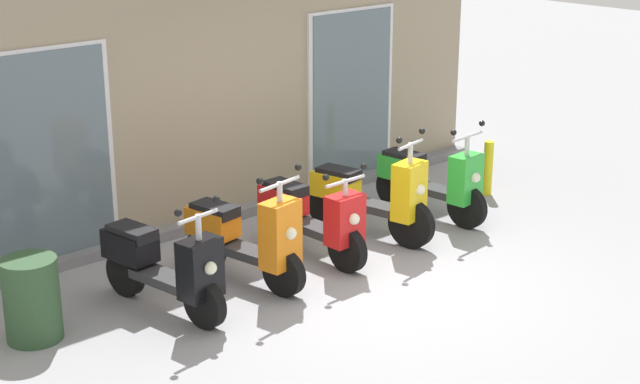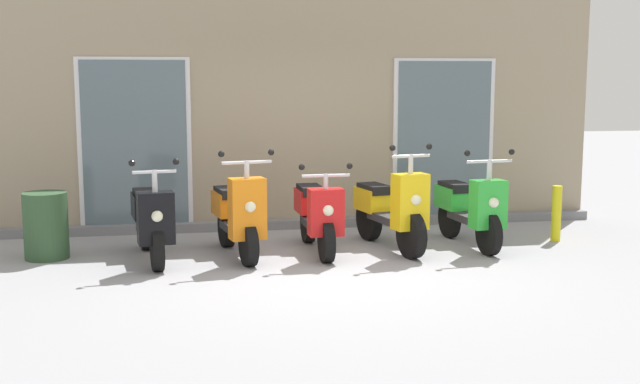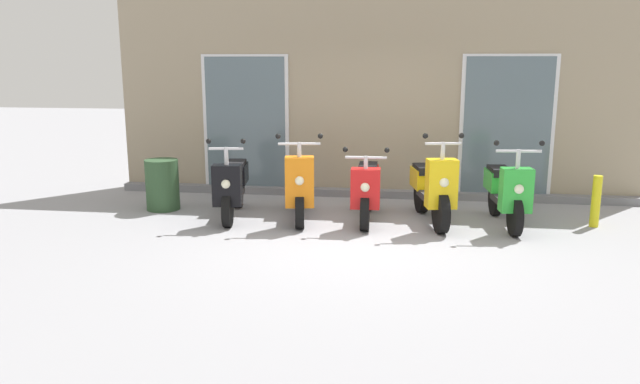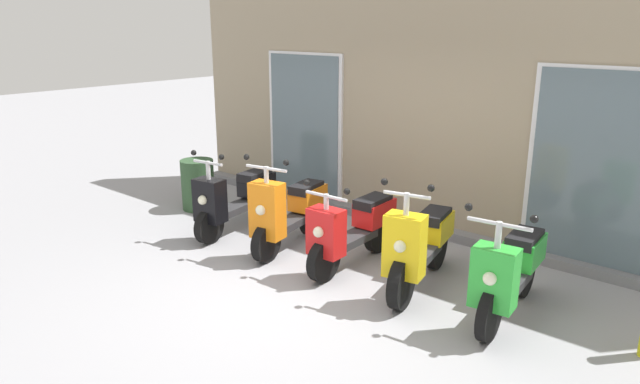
{
  "view_description": "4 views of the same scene",
  "coord_description": "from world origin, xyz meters",
  "px_view_note": "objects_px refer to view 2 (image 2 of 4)",
  "views": [
    {
      "loc": [
        -6.3,
        -6.25,
        3.92
      ],
      "look_at": [
        -0.21,
        0.52,
        0.89
      ],
      "focal_mm": 54.09,
      "sensor_mm": 36.0,
      "label": 1
    },
    {
      "loc": [
        -1.54,
        -8.0,
        2.03
      ],
      "look_at": [
        -0.05,
        0.32,
        0.8
      ],
      "focal_mm": 44.12,
      "sensor_mm": 36.0,
      "label": 2
    },
    {
      "loc": [
        0.54,
        -7.34,
        2.18
      ],
      "look_at": [
        -0.56,
        0.38,
        0.5
      ],
      "focal_mm": 34.07,
      "sensor_mm": 36.0,
      "label": 3
    },
    {
      "loc": [
        3.76,
        -4.1,
        2.75
      ],
      "look_at": [
        -0.41,
        0.85,
        0.83
      ],
      "focal_mm": 32.5,
      "sensor_mm": 36.0,
      "label": 4
    }
  ],
  "objects_px": {
    "scooter_green": "(469,208)",
    "curb_bollard": "(556,213)",
    "scooter_orange": "(237,215)",
    "trash_bin": "(46,226)",
    "scooter_red": "(317,214)",
    "scooter_black": "(151,219)",
    "scooter_yellow": "(390,209)"
  },
  "relations": [
    {
      "from": "scooter_green",
      "to": "curb_bollard",
      "type": "distance_m",
      "value": 1.2
    },
    {
      "from": "scooter_orange",
      "to": "trash_bin",
      "type": "distance_m",
      "value": 2.16
    },
    {
      "from": "scooter_red",
      "to": "curb_bollard",
      "type": "bearing_deg",
      "value": 1.59
    },
    {
      "from": "scooter_green",
      "to": "curb_bollard",
      "type": "xyz_separation_m",
      "value": [
        1.19,
        0.1,
        -0.13
      ]
    },
    {
      "from": "scooter_orange",
      "to": "scooter_red",
      "type": "bearing_deg",
      "value": 5.06
    },
    {
      "from": "scooter_red",
      "to": "scooter_black",
      "type": "bearing_deg",
      "value": -177.56
    },
    {
      "from": "scooter_orange",
      "to": "trash_bin",
      "type": "relative_size",
      "value": 1.99
    },
    {
      "from": "scooter_red",
      "to": "scooter_green",
      "type": "bearing_deg",
      "value": -0.46
    },
    {
      "from": "scooter_black",
      "to": "scooter_green",
      "type": "bearing_deg",
      "value": 1.0
    },
    {
      "from": "scooter_orange",
      "to": "scooter_green",
      "type": "height_order",
      "value": "scooter_orange"
    },
    {
      "from": "scooter_yellow",
      "to": "trash_bin",
      "type": "xyz_separation_m",
      "value": [
        -3.96,
        0.21,
        -0.1
      ]
    },
    {
      "from": "scooter_yellow",
      "to": "scooter_green",
      "type": "distance_m",
      "value": 0.98
    },
    {
      "from": "scooter_yellow",
      "to": "trash_bin",
      "type": "distance_m",
      "value": 3.97
    },
    {
      "from": "scooter_orange",
      "to": "curb_bollard",
      "type": "distance_m",
      "value": 4.0
    },
    {
      "from": "scooter_red",
      "to": "curb_bollard",
      "type": "xyz_separation_m",
      "value": [
        3.06,
        0.08,
        -0.11
      ]
    },
    {
      "from": "scooter_yellow",
      "to": "scooter_green",
      "type": "height_order",
      "value": "scooter_yellow"
    },
    {
      "from": "scooter_yellow",
      "to": "trash_bin",
      "type": "relative_size",
      "value": 2.17
    },
    {
      "from": "scooter_black",
      "to": "scooter_yellow",
      "type": "distance_m",
      "value": 2.79
    },
    {
      "from": "scooter_yellow",
      "to": "scooter_green",
      "type": "xyz_separation_m",
      "value": [
        0.98,
        -0.01,
        -0.0
      ]
    },
    {
      "from": "scooter_black",
      "to": "scooter_red",
      "type": "distance_m",
      "value": 1.9
    },
    {
      "from": "scooter_yellow",
      "to": "curb_bollard",
      "type": "relative_size",
      "value": 2.35
    },
    {
      "from": "curb_bollard",
      "to": "trash_bin",
      "type": "height_order",
      "value": "trash_bin"
    },
    {
      "from": "scooter_black",
      "to": "scooter_yellow",
      "type": "relative_size",
      "value": 0.95
    },
    {
      "from": "scooter_orange",
      "to": "scooter_red",
      "type": "height_order",
      "value": "scooter_orange"
    },
    {
      "from": "scooter_black",
      "to": "scooter_orange",
      "type": "relative_size",
      "value": 1.03
    },
    {
      "from": "scooter_black",
      "to": "trash_bin",
      "type": "bearing_deg",
      "value": 165.99
    },
    {
      "from": "scooter_orange",
      "to": "scooter_red",
      "type": "xyz_separation_m",
      "value": [
        0.93,
        0.08,
        -0.03
      ]
    },
    {
      "from": "scooter_orange",
      "to": "curb_bollard",
      "type": "relative_size",
      "value": 2.15
    },
    {
      "from": "scooter_yellow",
      "to": "curb_bollard",
      "type": "bearing_deg",
      "value": 2.27
    },
    {
      "from": "scooter_green",
      "to": "curb_bollard",
      "type": "bearing_deg",
      "value": 4.8
    },
    {
      "from": "scooter_red",
      "to": "curb_bollard",
      "type": "height_order",
      "value": "scooter_red"
    },
    {
      "from": "scooter_green",
      "to": "trash_bin",
      "type": "relative_size",
      "value": 2.08
    }
  ]
}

